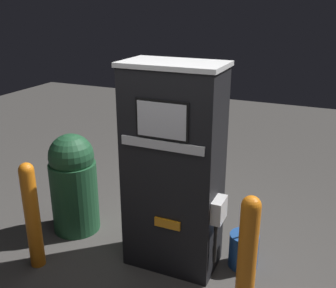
{
  "coord_description": "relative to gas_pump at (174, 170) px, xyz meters",
  "views": [
    {
      "loc": [
        1.24,
        -2.73,
        2.38
      ],
      "look_at": [
        0.0,
        0.12,
        1.25
      ],
      "focal_mm": 42.0,
      "sensor_mm": 36.0,
      "label": 1
    }
  ],
  "objects": [
    {
      "name": "ground_plane",
      "position": [
        -0.0,
        -0.24,
        -0.96
      ],
      "size": [
        14.0,
        14.0,
        0.0
      ],
      "primitive_type": "plane",
      "color": "#423F3D"
    },
    {
      "name": "gas_pump",
      "position": [
        0.0,
        0.0,
        0.0
      ],
      "size": [
        0.94,
        0.51,
        1.92
      ],
      "color": "black",
      "rests_on": "ground_plane"
    },
    {
      "name": "safety_bollard",
      "position": [
        0.78,
        -0.38,
        -0.41
      ],
      "size": [
        0.15,
        0.15,
        1.04
      ],
      "color": "orange",
      "rests_on": "ground_plane"
    },
    {
      "name": "trash_bin",
      "position": [
        -1.2,
        0.11,
        -0.41
      ],
      "size": [
        0.5,
        0.5,
        1.1
      ],
      "color": "#1E4C2D",
      "rests_on": "ground_plane"
    },
    {
      "name": "safety_bollard_far",
      "position": [
        -1.17,
        -0.57,
        -0.41
      ],
      "size": [
        0.14,
        0.14,
        1.05
      ],
      "color": "orange",
      "rests_on": "ground_plane"
    },
    {
      "name": "squeegee_bucket",
      "position": [
        0.64,
        0.2,
        -0.79
      ],
      "size": [
        0.28,
        0.28,
        0.75
      ],
      "color": "#1E478C",
      "rests_on": "ground_plane"
    }
  ]
}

